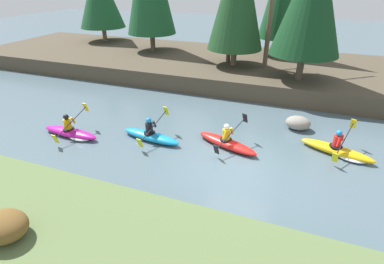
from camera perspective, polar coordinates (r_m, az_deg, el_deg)
ground_plane at (r=11.00m, az=8.72°, el=-6.39°), size 90.00×90.00×0.00m
riverbank_far at (r=20.81m, az=15.65°, el=11.08°), size 44.00×9.49×1.02m
bare_tree_upstream at (r=20.10m, az=7.47°, el=21.21°), size 3.39×3.35×6.13m
bare_tree_mid_upstream at (r=19.18m, az=15.07°, el=22.66°), size 4.29×4.23×7.84m
shrub_clump_second at (r=8.16m, az=-32.24°, el=-14.93°), size 1.13×0.94×0.61m
kayaker_lead at (r=12.70m, az=26.30°, el=-3.19°), size 2.75×2.02×1.20m
kayaker_middle at (r=11.97m, az=6.73°, el=-1.96°), size 2.74×2.00×1.20m
kayaker_trailing at (r=12.51m, az=-7.78°, el=-0.65°), size 2.80×2.07×1.20m
kayaker_far_back at (r=13.66m, az=-21.86°, el=-0.07°), size 2.78×2.07×1.20m
boulder_midstream at (r=14.07m, az=19.55°, el=1.65°), size 1.07×0.84×0.60m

